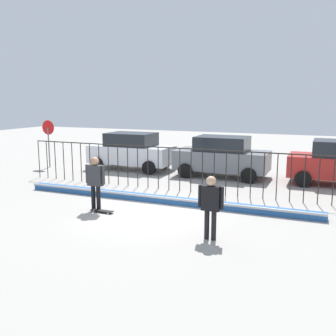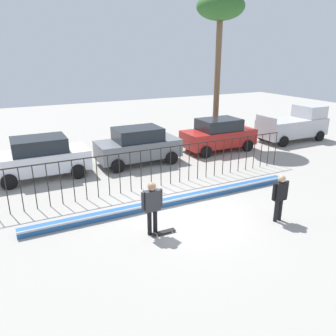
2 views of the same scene
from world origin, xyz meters
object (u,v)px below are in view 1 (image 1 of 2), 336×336
camera_operator (211,202)px  parked_car_gray (222,156)px  skateboarder (95,178)px  parked_car_white (131,151)px  stop_sign (48,137)px  skateboard (102,211)px

camera_operator → parked_car_gray: (-1.89, 8.16, -0.04)m
skateboarder → parked_car_white: bearing=74.9°
parked_car_gray → camera_operator: bearing=-80.6°
skateboarder → camera_operator: skateboarder is taller
skateboarder → stop_sign: stop_sign is taller
camera_operator → parked_car_gray: bearing=-58.9°
skateboarder → camera_operator: size_ratio=1.05×
stop_sign → camera_operator: bearing=-32.8°
stop_sign → parked_car_white: bearing=13.9°
skateboarder → camera_operator: 4.39m
parked_car_white → parked_car_gray: same height
stop_sign → skateboard: bearing=-40.7°
skateboard → stop_sign: stop_sign is taller
camera_operator → parked_car_gray: 8.38m
camera_operator → stop_sign: (-11.09, 7.15, 0.60)m
parked_car_white → stop_sign: (-4.38, -1.08, 0.64)m
skateboard → stop_sign: (-7.17, 6.17, 1.56)m
parked_car_gray → stop_sign: stop_sign is taller
skateboarder → skateboard: 1.07m
parked_car_gray → stop_sign: 9.27m
camera_operator → skateboarder: bearing=3.0°
skateboard → camera_operator: 4.15m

